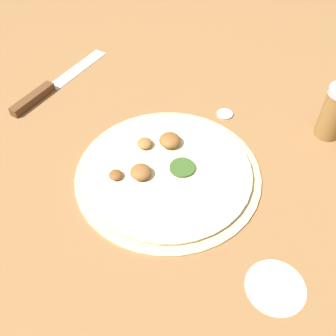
{
  "coord_description": "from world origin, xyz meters",
  "views": [
    {
      "loc": [
        -0.22,
        -0.4,
        0.53
      ],
      "look_at": [
        0.0,
        0.0,
        0.02
      ],
      "focal_mm": 42.0,
      "sensor_mm": 36.0,
      "label": 1
    }
  ],
  "objects_px": {
    "knife": "(45,91)",
    "loose_cap": "(225,113)",
    "spice_jar": "(334,112)",
    "pizza": "(167,171)"
  },
  "relations": [
    {
      "from": "pizza",
      "to": "loose_cap",
      "type": "bearing_deg",
      "value": 25.22
    },
    {
      "from": "spice_jar",
      "to": "loose_cap",
      "type": "height_order",
      "value": "spice_jar"
    },
    {
      "from": "pizza",
      "to": "knife",
      "type": "height_order",
      "value": "pizza"
    },
    {
      "from": "pizza",
      "to": "spice_jar",
      "type": "bearing_deg",
      "value": -9.88
    },
    {
      "from": "knife",
      "to": "spice_jar",
      "type": "relative_size",
      "value": 2.4
    },
    {
      "from": "loose_cap",
      "to": "knife",
      "type": "bearing_deg",
      "value": 141.42
    },
    {
      "from": "knife",
      "to": "loose_cap",
      "type": "height_order",
      "value": "knife"
    },
    {
      "from": "pizza",
      "to": "knife",
      "type": "xyz_separation_m",
      "value": [
        -0.13,
        0.33,
        0.0
      ]
    },
    {
      "from": "pizza",
      "to": "spice_jar",
      "type": "distance_m",
      "value": 0.33
    },
    {
      "from": "pizza",
      "to": "loose_cap",
      "type": "distance_m",
      "value": 0.2
    }
  ]
}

